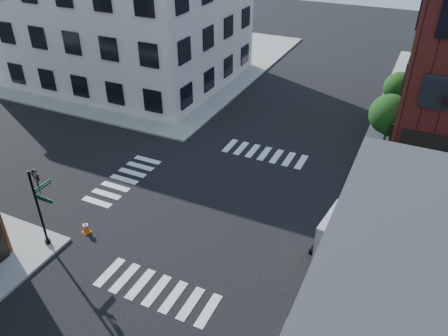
% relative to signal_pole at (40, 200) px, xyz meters
% --- Properties ---
extents(ground, '(120.00, 120.00, 0.00)m').
position_rel_signal_pole_xyz_m(ground, '(6.72, 6.68, -2.86)').
color(ground, black).
rests_on(ground, ground).
extents(sidewalk_nw, '(30.00, 30.00, 0.15)m').
position_rel_signal_pole_xyz_m(sidewalk_nw, '(-14.28, 27.68, -2.78)').
color(sidewalk_nw, gray).
rests_on(sidewalk_nw, ground).
extents(building_nw, '(22.00, 16.00, 11.00)m').
position_rel_signal_pole_xyz_m(building_nw, '(-12.28, 22.68, 2.64)').
color(building_nw, beige).
rests_on(building_nw, ground).
extents(tree_near, '(2.69, 2.69, 4.49)m').
position_rel_signal_pole_xyz_m(tree_near, '(14.28, 16.65, 0.30)').
color(tree_near, black).
rests_on(tree_near, ground).
extents(tree_far, '(2.43, 2.43, 4.07)m').
position_rel_signal_pole_xyz_m(tree_far, '(14.28, 22.65, 0.02)').
color(tree_far, black).
rests_on(tree_far, ground).
extents(signal_pole, '(1.29, 1.24, 4.60)m').
position_rel_signal_pole_xyz_m(signal_pole, '(0.00, 0.00, 0.00)').
color(signal_pole, black).
rests_on(signal_pole, ground).
extents(box_truck, '(9.20, 3.81, 4.07)m').
position_rel_signal_pole_xyz_m(box_truck, '(17.55, 4.50, -0.74)').
color(box_truck, silver).
rests_on(box_truck, ground).
extents(traffic_cone, '(0.52, 0.52, 0.75)m').
position_rel_signal_pole_xyz_m(traffic_cone, '(1.02, 1.56, -2.50)').
color(traffic_cone, '#CC5909').
rests_on(traffic_cone, ground).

